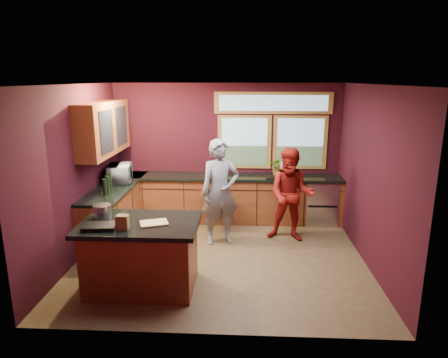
# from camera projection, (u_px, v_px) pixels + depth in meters

# --- Properties ---
(floor) EXTENTS (4.50, 4.50, 0.00)m
(floor) POSITION_uv_depth(u_px,v_px,m) (221.00, 257.00, 6.41)
(floor) COLOR brown
(floor) RESTS_ON ground
(room_shell) EXTENTS (4.52, 4.02, 2.71)m
(room_shell) POSITION_uv_depth(u_px,v_px,m) (184.00, 142.00, 6.31)
(room_shell) COLOR black
(room_shell) RESTS_ON ground
(back_counter) EXTENTS (4.50, 0.64, 0.93)m
(back_counter) POSITION_uv_depth(u_px,v_px,m) (236.00, 198.00, 7.93)
(back_counter) COLOR #5C2815
(back_counter) RESTS_ON floor
(left_counter) EXTENTS (0.64, 2.30, 0.93)m
(left_counter) POSITION_uv_depth(u_px,v_px,m) (116.00, 210.00, 7.22)
(left_counter) COLOR #5C2815
(left_counter) RESTS_ON floor
(island) EXTENTS (1.55, 1.05, 0.95)m
(island) POSITION_uv_depth(u_px,v_px,m) (142.00, 255.00, 5.37)
(island) COLOR #5C2815
(island) RESTS_ON floor
(person_grey) EXTENTS (0.76, 0.62, 1.81)m
(person_grey) POSITION_uv_depth(u_px,v_px,m) (220.00, 192.00, 6.78)
(person_grey) COLOR slate
(person_grey) RESTS_ON floor
(person_red) EXTENTS (0.91, 0.78, 1.65)m
(person_red) POSITION_uv_depth(u_px,v_px,m) (291.00, 195.00, 6.90)
(person_red) COLOR maroon
(person_red) RESTS_ON floor
(microwave) EXTENTS (0.51, 0.66, 0.33)m
(microwave) POSITION_uv_depth(u_px,v_px,m) (120.00, 173.00, 7.30)
(microwave) COLOR #999999
(microwave) RESTS_ON left_counter
(potted_plant) EXTENTS (0.35, 0.30, 0.39)m
(potted_plant) POSITION_uv_depth(u_px,v_px,m) (279.00, 166.00, 7.78)
(potted_plant) COLOR #999999
(potted_plant) RESTS_ON back_counter
(paper_towel) EXTENTS (0.12, 0.12, 0.28)m
(paper_towel) POSITION_uv_depth(u_px,v_px,m) (284.00, 169.00, 7.74)
(paper_towel) COLOR silver
(paper_towel) RESTS_ON back_counter
(cutting_board) EXTENTS (0.41, 0.35, 0.02)m
(cutting_board) POSITION_uv_depth(u_px,v_px,m) (154.00, 223.00, 5.20)
(cutting_board) COLOR tan
(cutting_board) RESTS_ON island
(stock_pot) EXTENTS (0.24, 0.24, 0.18)m
(stock_pot) POSITION_uv_depth(u_px,v_px,m) (102.00, 211.00, 5.41)
(stock_pot) COLOR #B7B6BC
(stock_pot) RESTS_ON island
(paper_bag) EXTENTS (0.15, 0.12, 0.18)m
(paper_bag) POSITION_uv_depth(u_px,v_px,m) (123.00, 222.00, 5.00)
(paper_bag) COLOR brown
(paper_bag) RESTS_ON island
(black_tray) EXTENTS (0.43, 0.33, 0.05)m
(black_tray) POSITION_uv_depth(u_px,v_px,m) (99.00, 226.00, 5.03)
(black_tray) COLOR black
(black_tray) RESTS_ON island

